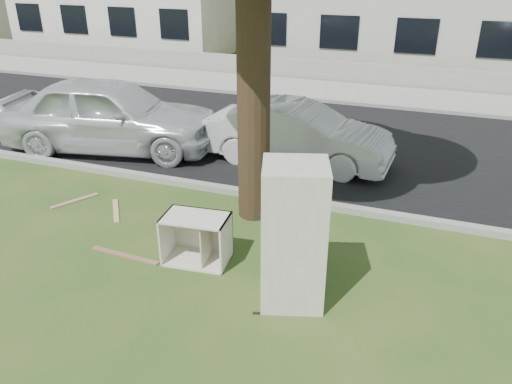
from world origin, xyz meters
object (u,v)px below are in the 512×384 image
(cabinet, at_px, (196,239))
(car_center, at_px, (298,134))
(fridge, at_px, (294,236))
(car_left, at_px, (110,114))

(cabinet, height_order, car_center, car_center)
(cabinet, bearing_deg, fridge, -20.06)
(car_center, bearing_deg, fridge, -162.02)
(cabinet, relative_size, car_left, 0.19)
(fridge, relative_size, car_left, 0.39)
(cabinet, bearing_deg, car_center, 79.51)
(fridge, height_order, car_center, fridge)
(fridge, relative_size, cabinet, 2.03)
(fridge, height_order, cabinet, fridge)
(fridge, bearing_deg, cabinet, 148.66)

